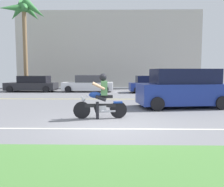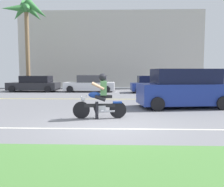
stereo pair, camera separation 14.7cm
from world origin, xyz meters
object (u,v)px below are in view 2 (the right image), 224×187
at_px(parked_car_2, 153,85).
at_px(parked_car_0, 34,84).
at_px(suv_nearby, 184,89).
at_px(motorcyclist, 100,100).
at_px(palm_tree_0, 27,14).
at_px(parked_car_1, 90,84).

bearing_deg(parked_car_2, parked_car_0, 176.10).
xyz_separation_m(suv_nearby, parked_car_2, (-0.34, 8.37, -0.26)).
bearing_deg(parked_car_0, motorcyclist, -60.04).
bearing_deg(suv_nearby, parked_car_2, 92.30).
bearing_deg(parked_car_2, suv_nearby, -87.70).
height_order(suv_nearby, parked_car_2, suv_nearby).
bearing_deg(motorcyclist, palm_tree_0, 120.67).
relative_size(parked_car_0, palm_tree_0, 0.53).
distance_m(suv_nearby, parked_car_0, 14.15).
distance_m(parked_car_2, palm_tree_0, 13.51).
distance_m(suv_nearby, parked_car_2, 8.38).
bearing_deg(palm_tree_0, parked_car_2, -11.06).
height_order(suv_nearby, palm_tree_0, palm_tree_0).
bearing_deg(parked_car_1, parked_car_2, -7.30).
relative_size(parked_car_0, parked_car_1, 1.02).
xyz_separation_m(parked_car_2, palm_tree_0, (-11.63, 2.27, 6.48)).
height_order(motorcyclist, palm_tree_0, palm_tree_0).
xyz_separation_m(motorcyclist, suv_nearby, (3.92, 2.93, 0.21)).
height_order(parked_car_0, parked_car_2, parked_car_2).
bearing_deg(parked_car_0, palm_tree_0, 125.78).
bearing_deg(motorcyclist, parked_car_1, 98.94).
bearing_deg(parked_car_1, motorcyclist, -81.06).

